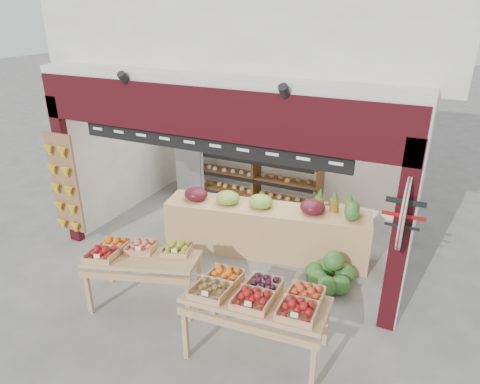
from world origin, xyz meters
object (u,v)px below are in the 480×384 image
Objects in this scene: mid_counter at (265,228)px; watermelon_pile at (329,275)px; refrigerator at (197,160)px; cardboard_stack at (196,218)px; back_shelving at (256,161)px; display_table_right at (258,296)px; display_table_left at (138,254)px.

watermelon_pile is at bearing -21.16° from mid_counter.
cardboard_stack is at bearing -63.72° from refrigerator.
back_shelving is 4.13m from display_table_right.
watermelon_pile is at bearing 74.89° from display_table_right.
display_table_right is 2.30× the size of watermelon_pile.
cardboard_stack reaches higher than watermelon_pile.
display_table_left is 1.98m from display_table_right.
display_table_right is at bearing -53.99° from refrigerator.
display_table_right is at bearing -105.11° from watermelon_pile.
cardboard_stack is (0.79, -1.40, -0.61)m from refrigerator.
cardboard_stack is (-0.65, -1.39, -0.79)m from back_shelving.
back_shelving is 0.78× the size of mid_counter.
display_table_left is at bearing -75.49° from refrigerator.
display_table_left reaches higher than watermelon_pile.
display_table_right is at bearing -70.05° from mid_counter.
refrigerator reaches higher than mid_counter.
back_shelving is 3.66× the size of watermelon_pile.
display_table_left is at bearing -148.98° from watermelon_pile.
back_shelving is 2.76× the size of cardboard_stack.
mid_counter is (2.27, -1.59, -0.40)m from refrigerator.
back_shelving is at bearing 84.82° from display_table_left.
refrigerator is 2.80m from mid_counter.
refrigerator is at bearing 179.29° from back_shelving.
mid_counter is (1.49, -0.18, 0.21)m from cardboard_stack.
display_table_left is 2.88m from watermelon_pile.
watermelon_pile is (3.54, -2.08, -0.68)m from refrigerator.
cardboard_stack is at bearing 166.26° from watermelon_pile.
display_table_right is 1.89m from watermelon_pile.
cardboard_stack is 0.58× the size of display_table_left.
cardboard_stack is 0.58× the size of display_table_right.
back_shelving is 1.61× the size of display_table_left.
mid_counter reaches higher than cardboard_stack.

